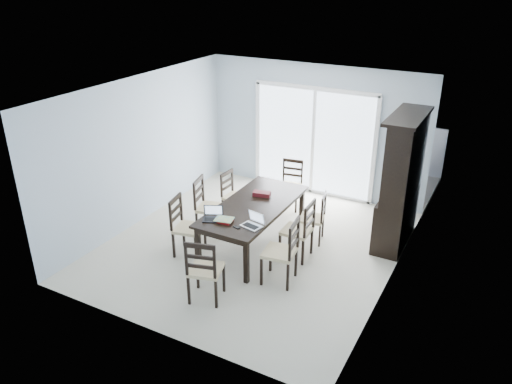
% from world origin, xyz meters
% --- Properties ---
extents(floor, '(5.00, 5.00, 0.00)m').
position_xyz_m(floor, '(0.00, 0.00, 0.00)').
color(floor, beige).
rests_on(floor, ground).
extents(ceiling, '(5.00, 5.00, 0.00)m').
position_xyz_m(ceiling, '(0.00, 0.00, 2.60)').
color(ceiling, white).
rests_on(ceiling, back_wall).
extents(back_wall, '(4.50, 0.02, 2.60)m').
position_xyz_m(back_wall, '(0.00, 2.50, 1.30)').
color(back_wall, '#A1B2C0').
rests_on(back_wall, floor).
extents(wall_left, '(0.02, 5.00, 2.60)m').
position_xyz_m(wall_left, '(-2.25, 0.00, 1.30)').
color(wall_left, '#A1B2C0').
rests_on(wall_left, floor).
extents(wall_right, '(0.02, 5.00, 2.60)m').
position_xyz_m(wall_right, '(2.25, 0.00, 1.30)').
color(wall_right, '#A1B2C0').
rests_on(wall_right, floor).
extents(balcony, '(4.50, 2.00, 0.10)m').
position_xyz_m(balcony, '(0.00, 3.50, -0.05)').
color(balcony, gray).
rests_on(balcony, ground).
extents(railing, '(4.50, 0.06, 1.10)m').
position_xyz_m(railing, '(0.00, 4.50, 0.55)').
color(railing, '#99999E').
rests_on(railing, balcony).
extents(dining_table, '(1.00, 2.20, 0.75)m').
position_xyz_m(dining_table, '(0.00, 0.00, 0.67)').
color(dining_table, black).
rests_on(dining_table, floor).
extents(china_hutch, '(0.50, 1.38, 2.20)m').
position_xyz_m(china_hutch, '(2.02, 1.25, 1.07)').
color(china_hutch, black).
rests_on(china_hutch, floor).
extents(sliding_door, '(2.52, 0.05, 2.18)m').
position_xyz_m(sliding_door, '(0.00, 2.48, 1.09)').
color(sliding_door, silver).
rests_on(sliding_door, floor).
extents(chair_left_near, '(0.51, 0.50, 1.13)m').
position_xyz_m(chair_left_near, '(-0.88, -0.74, 0.60)').
color(chair_left_near, black).
rests_on(chair_left_near, floor).
extents(chair_left_mid, '(0.53, 0.52, 1.15)m').
position_xyz_m(chair_left_mid, '(-0.96, 0.02, 0.61)').
color(chair_left_mid, black).
rests_on(chair_left_mid, floor).
extents(chair_left_far, '(0.42, 0.40, 1.01)m').
position_xyz_m(chair_left_far, '(-0.86, 0.73, 0.53)').
color(chair_left_far, black).
rests_on(chair_left_far, floor).
extents(chair_right_near, '(0.51, 0.50, 1.18)m').
position_xyz_m(chair_right_near, '(0.92, -0.72, 0.62)').
color(chair_right_near, black).
rests_on(chair_right_near, floor).
extents(chair_right_mid, '(0.45, 0.44, 1.14)m').
position_xyz_m(chair_right_mid, '(0.86, 0.01, 0.60)').
color(chair_right_mid, black).
rests_on(chair_right_mid, floor).
extents(chair_right_far, '(0.47, 0.46, 1.02)m').
position_xyz_m(chair_right_far, '(0.86, 0.62, 0.54)').
color(chair_right_far, black).
rests_on(chair_right_far, floor).
extents(chair_end_near, '(0.53, 0.54, 1.14)m').
position_xyz_m(chair_end_near, '(0.14, -1.68, 0.60)').
color(chair_end_near, black).
rests_on(chair_end_near, floor).
extents(chair_end_far, '(0.46, 0.47, 1.07)m').
position_xyz_m(chair_end_far, '(-0.09, 1.67, 0.56)').
color(chair_end_far, black).
rests_on(chair_end_far, floor).
extents(laptop_dark, '(0.35, 0.31, 0.20)m').
position_xyz_m(laptop_dark, '(-0.29, -0.76, 0.80)').
color(laptop_dark, black).
rests_on(laptop_dark, dining_table).
extents(laptop_silver, '(0.34, 0.27, 0.21)m').
position_xyz_m(laptop_silver, '(0.32, -0.68, 0.80)').
color(laptop_silver, silver).
rests_on(laptop_silver, dining_table).
extents(book_stack, '(0.31, 0.26, 0.05)m').
position_xyz_m(book_stack, '(-0.12, -0.73, 0.77)').
color(book_stack, maroon).
rests_on(book_stack, dining_table).
extents(cell_phone, '(0.13, 0.08, 0.01)m').
position_xyz_m(cell_phone, '(0.15, -0.80, 0.76)').
color(cell_phone, black).
rests_on(cell_phone, dining_table).
extents(game_box, '(0.31, 0.20, 0.07)m').
position_xyz_m(game_box, '(-0.04, 0.35, 0.79)').
color(game_box, '#4C0F0F').
rests_on(game_box, dining_table).
extents(hot_tub, '(1.96, 1.82, 0.87)m').
position_xyz_m(hot_tub, '(-0.21, 3.51, 0.44)').
color(hot_tub, maroon).
rests_on(hot_tub, balcony).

